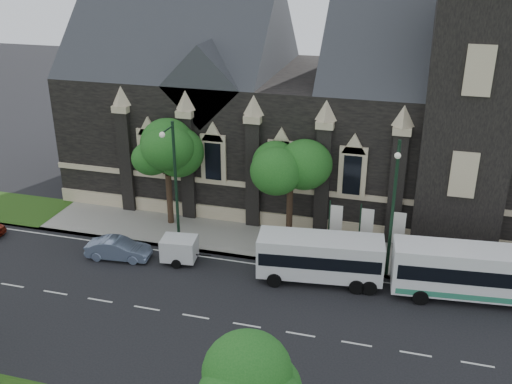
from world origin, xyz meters
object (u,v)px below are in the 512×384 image
(banner_flag_right, at_px, (396,231))
(banner_flag_center, at_px, (364,227))
(street_lamp_mid, at_px, (174,180))
(tree_park_east, at_px, (257,384))
(banner_flag_left, at_px, (333,224))
(shuttle_bus, at_px, (320,256))
(sedan, at_px, (118,249))
(tour_coach, at_px, (492,274))
(box_trailer, at_px, (179,249))
(tree_walk_left, at_px, (170,151))
(tree_walk_right, at_px, (294,161))
(street_lamp_near, at_px, (393,203))

(banner_flag_right, bearing_deg, banner_flag_center, 180.00)
(street_lamp_mid, bearing_deg, tree_park_east, -58.21)
(banner_flag_left, distance_m, shuttle_bus, 3.37)
(banner_flag_center, height_order, sedan, banner_flag_center)
(street_lamp_mid, bearing_deg, banner_flag_right, 7.60)
(tour_coach, xyz_separation_m, box_trailer, (-19.11, -0.73, -0.80))
(tree_park_east, relative_size, banner_flag_right, 1.57)
(tree_walk_left, height_order, shuttle_bus, tree_walk_left)
(tree_park_east, height_order, sedan, tree_park_east)
(tree_walk_left, bearing_deg, tree_walk_right, 0.06)
(street_lamp_near, xyz_separation_m, shuttle_bus, (-3.98, -1.38, -3.42))
(tour_coach, height_order, sedan, tour_coach)
(tree_walk_left, bearing_deg, street_lamp_mid, -63.53)
(tree_walk_right, xyz_separation_m, banner_flag_center, (5.08, -1.71, -3.43))
(tree_park_east, height_order, banner_flag_right, tree_park_east)
(shuttle_bus, xyz_separation_m, sedan, (-13.30, -0.90, -0.99))
(tree_walk_right, distance_m, shuttle_bus, 7.06)
(banner_flag_right, bearing_deg, sedan, -166.59)
(tree_walk_left, xyz_separation_m, banner_flag_center, (14.08, -1.70, -3.35))
(box_trailer, relative_size, sedan, 0.78)
(tree_park_east, bearing_deg, street_lamp_near, 76.89)
(street_lamp_near, distance_m, tour_coach, 6.84)
(street_lamp_mid, distance_m, banner_flag_right, 14.67)
(shuttle_bus, relative_size, sedan, 1.84)
(banner_flag_left, height_order, sedan, banner_flag_left)
(street_lamp_near, xyz_separation_m, sedan, (-17.28, -2.28, -4.41))
(tree_park_east, distance_m, street_lamp_near, 16.86)
(street_lamp_near, bearing_deg, banner_flag_center, 131.93)
(sedan, bearing_deg, banner_flag_left, -78.90)
(tree_walk_right, bearing_deg, banner_flag_left, -29.10)
(sedan, bearing_deg, street_lamp_mid, -61.26)
(tree_park_east, relative_size, sedan, 1.47)
(banner_flag_right, bearing_deg, box_trailer, -165.35)
(banner_flag_right, relative_size, box_trailer, 1.21)
(tree_walk_left, relative_size, banner_flag_right, 1.91)
(tree_park_east, distance_m, banner_flag_left, 18.46)
(tour_coach, bearing_deg, banner_flag_left, 158.28)
(tree_park_east, height_order, tree_walk_left, tree_walk_left)
(tree_walk_left, height_order, tour_coach, tree_walk_left)
(tree_walk_left, distance_m, banner_flag_left, 12.66)
(tree_park_east, xyz_separation_m, street_lamp_near, (3.82, 16.42, 0.49))
(tree_walk_right, relative_size, street_lamp_mid, 0.87)
(tree_park_east, distance_m, banner_flag_center, 18.58)
(tree_park_east, relative_size, tour_coach, 0.55)
(banner_flag_right, bearing_deg, tree_park_east, -102.65)
(tree_walk_right, xyz_separation_m, sedan, (-10.50, -5.90, -5.12))
(tree_walk_right, bearing_deg, sedan, -150.66)
(tree_walk_right, distance_m, street_lamp_near, 7.72)
(sedan, bearing_deg, street_lamp_near, -88.53)
(sedan, bearing_deg, banner_flag_right, -82.64)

